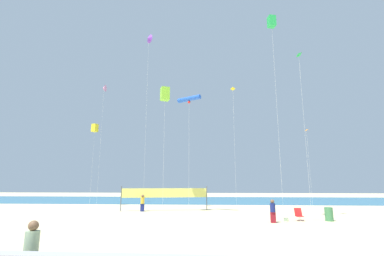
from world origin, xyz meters
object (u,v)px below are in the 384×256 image
object	(u,v)px
mother_figure	(31,250)
beachgoer_navy_shirt	(273,210)
kite_pink_delta	(104,89)
kite_violet_delta	(149,39)
beachgoer_mustard_shirt	(142,202)
kite_orange_diamond	(307,133)
kite_yellow_box	(95,128)
kite_lime_box	(165,94)
kite_yellow_diamond	(233,95)
beach_handbag	(286,219)
folding_beach_chair	(299,214)
kite_green_diamond	(299,61)
volleyball_net	(165,194)
kite_green_box	(272,22)
trash_barrel	(329,214)
kite_blue_tube	(189,99)

from	to	relation	value
mother_figure	beachgoer_navy_shirt	xyz separation A→B (m)	(9.27, 12.46, -0.05)
kite_pink_delta	kite_violet_delta	size ratio (longest dim) A/B	0.84
beachgoer_mustard_shirt	kite_orange_diamond	xyz separation A→B (m)	(17.28, 3.54, 7.27)
kite_yellow_box	kite_lime_box	xyz separation A→B (m)	(9.95, -7.32, 1.77)
beachgoer_navy_shirt	kite_yellow_diamond	world-z (taller)	kite_yellow_diamond
beachgoer_navy_shirt	kite_yellow_diamond	distance (m)	13.31
mother_figure	kite_lime_box	size ratio (longest dim) A/B	0.14
beach_handbag	kite_yellow_diamond	world-z (taller)	kite_yellow_diamond
folding_beach_chair	kite_violet_delta	distance (m)	23.25
kite_green_diamond	kite_lime_box	world-z (taller)	kite_green_diamond
volleyball_net	kite_orange_diamond	bearing A→B (deg)	9.99
beachgoer_navy_shirt	kite_green_diamond	world-z (taller)	kite_green_diamond
beachgoer_navy_shirt	kite_pink_delta	world-z (taller)	kite_pink_delta
kite_green_box	kite_orange_diamond	xyz separation A→B (m)	(5.61, 10.50, -7.16)
kite_lime_box	kite_violet_delta	xyz separation A→B (m)	(-2.44, 2.73, 7.39)
folding_beach_chair	kite_green_box	bearing A→B (deg)	-131.90
kite_pink_delta	kite_orange_diamond	bearing A→B (deg)	-9.89
trash_barrel	kite_yellow_box	size ratio (longest dim) A/B	0.10
mother_figure	kite_green_box	distance (m)	21.48
volleyball_net	kite_yellow_box	size ratio (longest dim) A/B	0.85
beach_handbag	kite_blue_tube	world-z (taller)	kite_blue_tube
volleyball_net	trash_barrel	bearing A→B (deg)	-26.69
kite_violet_delta	kite_pink_delta	bearing A→B (deg)	137.08
folding_beach_chair	trash_barrel	world-z (taller)	trash_barrel
kite_lime_box	kite_violet_delta	distance (m)	8.25
kite_blue_tube	kite_violet_delta	distance (m)	9.38
folding_beach_chair	kite_blue_tube	size ratio (longest dim) A/B	0.08
kite_green_box	volleyball_net	bearing A→B (deg)	140.94
kite_green_box	kite_orange_diamond	size ratio (longest dim) A/B	1.84
volleyball_net	kite_yellow_diamond	distance (m)	12.29
trash_barrel	kite_blue_tube	bearing A→B (deg)	158.07
mother_figure	kite_yellow_diamond	distance (m)	23.84
folding_beach_chair	volleyball_net	distance (m)	12.89
beach_handbag	mother_figure	bearing A→B (deg)	-127.78
beachgoer_mustard_shirt	kite_lime_box	size ratio (longest dim) A/B	0.13
kite_orange_diamond	kite_violet_delta	world-z (taller)	kite_violet_delta
kite_green_diamond	kite_green_box	bearing A→B (deg)	-147.42
mother_figure	beach_handbag	size ratio (longest dim) A/B	5.59
trash_barrel	kite_green_box	world-z (taller)	kite_green_box
volleyball_net	kite_violet_delta	bearing A→B (deg)	-175.68
mother_figure	kite_pink_delta	world-z (taller)	kite_pink_delta
beachgoer_mustard_shirt	folding_beach_chair	distance (m)	14.27
kite_lime_box	trash_barrel	bearing A→B (deg)	-16.16
folding_beach_chair	kite_violet_delta	bearing A→B (deg)	159.92
beachgoer_mustard_shirt	beach_handbag	world-z (taller)	beachgoer_mustard_shirt
trash_barrel	volleyball_net	xyz separation A→B (m)	(-13.16, 6.62, 1.16)
beachgoer_mustard_shirt	trash_barrel	distance (m)	16.26
trash_barrel	kite_blue_tube	xyz separation A→B (m)	(-10.56, 4.25, 10.26)
beach_handbag	kite_yellow_box	world-z (taller)	kite_yellow_box
folding_beach_chair	kite_green_diamond	bearing A→B (deg)	19.40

